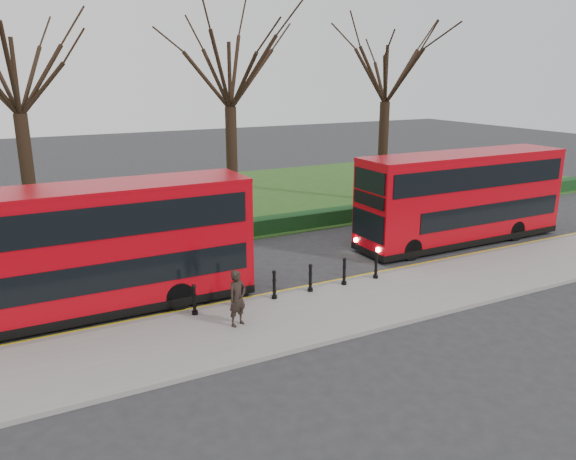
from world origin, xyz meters
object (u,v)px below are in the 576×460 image
bus_lead (88,251)px  bollard_row (293,282)px  bus_rear (462,198)px  pedestrian (237,298)px

bus_lead → bollard_row: bearing=-17.6°
bus_lead → bus_rear: size_ratio=1.01×
bus_rear → bollard_row: bearing=-166.5°
bus_rear → bus_lead: bearing=-178.6°
pedestrian → bollard_row: bearing=7.6°
bollard_row → pedestrian: bearing=-152.7°
bus_lead → bus_rear: 16.88m
bus_lead → pedestrian: 5.28m
bollard_row → pedestrian: size_ratio=4.12×
pedestrian → bus_rear: bearing=-3.2°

